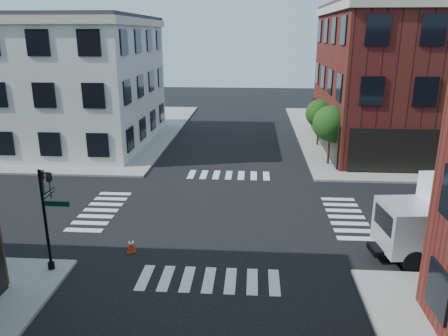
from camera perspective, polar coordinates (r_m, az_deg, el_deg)
ground at (r=24.91m, az=-0.33°, el=-5.97°), size 120.00×120.00×0.00m
sidewalk_ne at (r=48.86m, az=27.17°, el=3.81°), size 30.00×30.00×0.15m
sidewalk_nw at (r=50.33m, az=-23.05°, el=4.68°), size 30.00×30.00×0.15m
building_nw at (r=44.23m, az=-24.40°, el=10.12°), size 22.00×16.00×11.00m
tree_near at (r=33.98m, az=13.84°, el=5.43°), size 2.69×2.69×4.49m
tree_far at (r=39.86m, az=12.41°, el=6.79°), size 2.43×2.43×4.07m
signal_pole at (r=19.52m, az=-22.09°, el=-4.98°), size 1.29×1.24×4.60m
traffic_cone at (r=21.15m, az=-12.02°, el=-9.80°), size 0.44×0.44×0.71m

